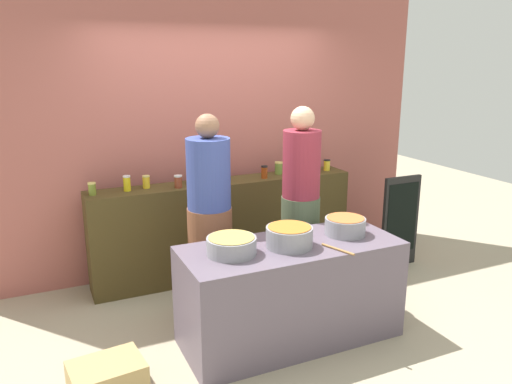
# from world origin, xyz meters

# --- Properties ---
(ground) EXTENTS (12.00, 12.00, 0.00)m
(ground) POSITION_xyz_m (0.00, 0.00, 0.00)
(ground) COLOR tan
(storefront_wall) EXTENTS (4.80, 0.12, 3.00)m
(storefront_wall) POSITION_xyz_m (0.00, 1.45, 1.50)
(storefront_wall) COLOR #A85951
(storefront_wall) RESTS_ON ground
(display_shelf) EXTENTS (2.70, 0.36, 0.98)m
(display_shelf) POSITION_xyz_m (0.00, 1.10, 0.49)
(display_shelf) COLOR #44371A
(display_shelf) RESTS_ON ground
(prep_table) EXTENTS (1.70, 0.70, 0.79)m
(prep_table) POSITION_xyz_m (0.00, -0.30, 0.40)
(prep_table) COLOR #5F5363
(prep_table) RESTS_ON ground
(preserve_jar_0) EXTENTS (0.07, 0.07, 0.11)m
(preserve_jar_0) POSITION_xyz_m (-1.27, 1.09, 1.04)
(preserve_jar_0) COLOR olive
(preserve_jar_0) RESTS_ON display_shelf
(preserve_jar_1) EXTENTS (0.07, 0.07, 0.14)m
(preserve_jar_1) POSITION_xyz_m (-0.96, 1.11, 1.05)
(preserve_jar_1) COLOR yellow
(preserve_jar_1) RESTS_ON display_shelf
(preserve_jar_2) EXTENTS (0.07, 0.07, 0.12)m
(preserve_jar_2) POSITION_xyz_m (-0.77, 1.14, 1.04)
(preserve_jar_2) COLOR yellow
(preserve_jar_2) RESTS_ON display_shelf
(preserve_jar_3) EXTENTS (0.08, 0.08, 0.12)m
(preserve_jar_3) POSITION_xyz_m (-0.50, 1.03, 1.04)
(preserve_jar_3) COLOR brown
(preserve_jar_3) RESTS_ON display_shelf
(preserve_jar_4) EXTENTS (0.09, 0.09, 0.11)m
(preserve_jar_4) POSITION_xyz_m (-0.32, 1.12, 1.04)
(preserve_jar_4) COLOR #385A3C
(preserve_jar_4) RESTS_ON display_shelf
(preserve_jar_5) EXTENTS (0.09, 0.09, 0.10)m
(preserve_jar_5) POSITION_xyz_m (-0.19, 1.13, 1.03)
(preserve_jar_5) COLOR #3F2544
(preserve_jar_5) RESTS_ON display_shelf
(preserve_jar_6) EXTENTS (0.08, 0.08, 0.13)m
(preserve_jar_6) POSITION_xyz_m (0.00, 1.13, 1.05)
(preserve_jar_6) COLOR #B51E12
(preserve_jar_6) RESTS_ON display_shelf
(preserve_jar_7) EXTENTS (0.07, 0.07, 0.13)m
(preserve_jar_7) POSITION_xyz_m (0.41, 1.04, 1.05)
(preserve_jar_7) COLOR #8E3811
(preserve_jar_7) RESTS_ON display_shelf
(preserve_jar_8) EXTENTS (0.09, 0.09, 0.13)m
(preserve_jar_8) POSITION_xyz_m (0.63, 1.15, 1.05)
(preserve_jar_8) COLOR olive
(preserve_jar_8) RESTS_ON display_shelf
(preserve_jar_9) EXTENTS (0.07, 0.07, 0.13)m
(preserve_jar_9) POSITION_xyz_m (0.82, 1.07, 1.05)
(preserve_jar_9) COLOR olive
(preserve_jar_9) RESTS_ON display_shelf
(preserve_jar_10) EXTENTS (0.08, 0.08, 0.14)m
(preserve_jar_10) POSITION_xyz_m (0.95, 1.04, 1.05)
(preserve_jar_10) COLOR olive
(preserve_jar_10) RESTS_ON display_shelf
(preserve_jar_11) EXTENTS (0.08, 0.08, 0.13)m
(preserve_jar_11) POSITION_xyz_m (1.05, 1.10, 1.05)
(preserve_jar_11) COLOR #A4290E
(preserve_jar_11) RESTS_ON display_shelf
(preserve_jar_12) EXTENTS (0.07, 0.07, 0.12)m
(preserve_jar_12) POSITION_xyz_m (1.18, 1.09, 1.04)
(preserve_jar_12) COLOR yellow
(preserve_jar_12) RESTS_ON display_shelf
(cooking_pot_left) EXTENTS (0.36, 0.36, 0.13)m
(cooking_pot_left) POSITION_xyz_m (-0.49, -0.29, 0.86)
(cooking_pot_left) COLOR gray
(cooking_pot_left) RESTS_ON prep_table
(cooking_pot_center) EXTENTS (0.35, 0.35, 0.16)m
(cooking_pot_center) POSITION_xyz_m (-0.04, -0.33, 0.87)
(cooking_pot_center) COLOR gray
(cooking_pot_center) RESTS_ON prep_table
(cooking_pot_right) EXTENTS (0.33, 0.33, 0.14)m
(cooking_pot_right) POSITION_xyz_m (0.50, -0.27, 0.86)
(cooking_pot_right) COLOR gray
(cooking_pot_right) RESTS_ON prep_table
(wooden_spoon) EXTENTS (0.11, 0.28, 0.02)m
(wooden_spoon) POSITION_xyz_m (0.25, -0.55, 0.80)
(wooden_spoon) COLOR #9E703D
(wooden_spoon) RESTS_ON prep_table
(cook_with_tongs) EXTENTS (0.38, 0.38, 1.74)m
(cook_with_tongs) POSITION_xyz_m (-0.42, 0.36, 0.79)
(cook_with_tongs) COLOR brown
(cook_with_tongs) RESTS_ON ground
(cook_in_cap) EXTENTS (0.35, 0.35, 1.77)m
(cook_in_cap) POSITION_xyz_m (0.42, 0.31, 0.81)
(cook_in_cap) COLOR #4C5B3F
(cook_in_cap) RESTS_ON ground
(bread_crate) EXTENTS (0.51, 0.40, 0.23)m
(bread_crate) POSITION_xyz_m (-1.43, -0.42, 0.11)
(bread_crate) COLOR tan
(bread_crate) RESTS_ON ground
(chalkboard_sign) EXTENTS (0.45, 0.05, 0.98)m
(chalkboard_sign) POSITION_xyz_m (1.75, 0.51, 0.50)
(chalkboard_sign) COLOR black
(chalkboard_sign) RESTS_ON ground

